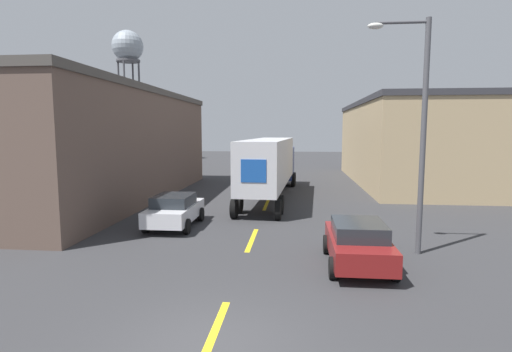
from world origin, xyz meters
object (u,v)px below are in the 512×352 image
at_px(water_tower, 128,50).
at_px(street_lamp, 417,122).
at_px(semi_truck, 271,163).
at_px(parked_car_left_far, 175,210).
at_px(parked_car_right_near, 358,242).

height_order(water_tower, street_lamp, water_tower).
bearing_deg(semi_truck, street_lamp, -59.90).
bearing_deg(parked_car_left_far, parked_car_right_near, -31.48).
distance_m(parked_car_right_near, parked_car_left_far, 9.23).
bearing_deg(parked_car_left_far, water_tower, 115.54).
distance_m(semi_truck, parked_car_right_near, 14.11).
height_order(semi_truck, parked_car_right_near, semi_truck).
bearing_deg(semi_truck, parked_car_right_near, -71.18).
relative_size(parked_car_left_far, street_lamp, 0.49).
distance_m(semi_truck, parked_car_left_far, 9.71).
height_order(semi_truck, water_tower, water_tower).
bearing_deg(water_tower, semi_truck, -53.70).
bearing_deg(parked_car_left_far, street_lamp, -17.49).
bearing_deg(street_lamp, parked_car_left_far, 162.51).
xyz_separation_m(parked_car_left_far, water_tower, (-19.41, 40.63, 15.76)).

